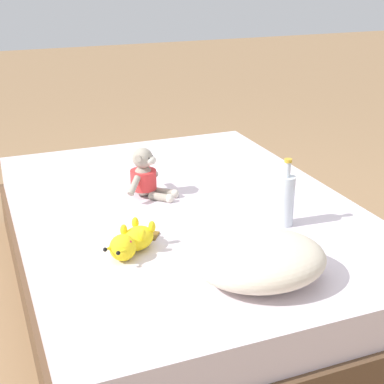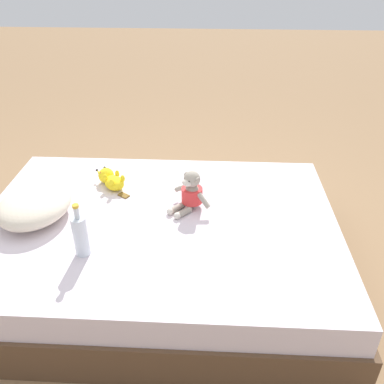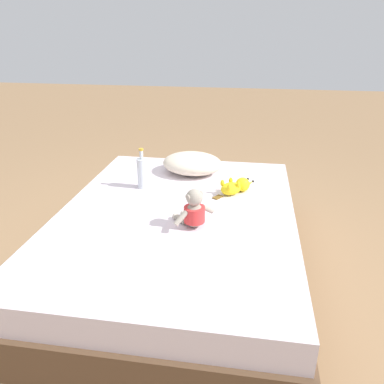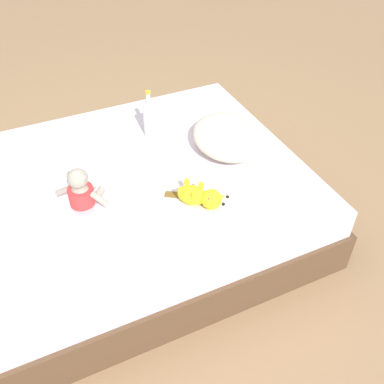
% 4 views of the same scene
% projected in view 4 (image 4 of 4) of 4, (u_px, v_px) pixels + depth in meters
% --- Properties ---
extents(ground_plane, '(16.00, 16.00, 0.00)m').
position_uv_depth(ground_plane, '(121.00, 235.00, 2.55)').
color(ground_plane, '#93704C').
extents(bed, '(1.50, 2.07, 0.41)m').
position_uv_depth(bed, '(117.00, 210.00, 2.41)').
color(bed, brown).
rests_on(bed, ground_plane).
extents(pillow, '(0.51, 0.44, 0.16)m').
position_uv_depth(pillow, '(228.00, 136.00, 2.45)').
color(pillow, beige).
rests_on(pillow, bed).
extents(plush_monkey, '(0.26, 0.26, 0.24)m').
position_uv_depth(plush_monkey, '(82.00, 192.00, 2.07)').
color(plush_monkey, '#9E9384').
rests_on(plush_monkey, bed).
extents(plush_yellow_creature, '(0.28, 0.26, 0.10)m').
position_uv_depth(plush_yellow_creature, '(200.00, 196.00, 2.11)').
color(plush_yellow_creature, yellow).
rests_on(plush_yellow_creature, bed).
extents(glass_bottle, '(0.07, 0.07, 0.29)m').
position_uv_depth(glass_bottle, '(150.00, 119.00, 2.52)').
color(glass_bottle, silver).
rests_on(glass_bottle, bed).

